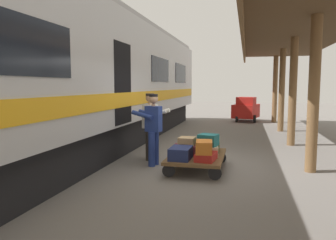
{
  "coord_description": "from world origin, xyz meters",
  "views": [
    {
      "loc": [
        -0.9,
        7.64,
        1.91
      ],
      "look_at": [
        0.76,
        0.7,
        1.15
      ],
      "focal_mm": 35.01,
      "sensor_mm": 36.0,
      "label": 1
    }
  ],
  "objects_px": {
    "suitcase_navy_fabric": "(181,153)",
    "suitcase_cream_canvas": "(209,151)",
    "train_car": "(68,79)",
    "suitcase_olive_duffel": "(211,145)",
    "suitcase_red_plastic": "(206,157)",
    "baggage_tug": "(246,110)",
    "luggage_cart": "(197,157)",
    "suitcase_teal_softside": "(208,140)",
    "suitcase_gray_aluminum": "(189,144)",
    "porter_by_door": "(151,124)",
    "porter_in_overalls": "(153,127)",
    "suitcase_orange_carryall": "(204,147)",
    "suitcase_burgundy_valise": "(185,150)",
    "suitcase_tan_vintage": "(187,141)"
  },
  "relations": [
    {
      "from": "suitcase_navy_fabric",
      "to": "porter_by_door",
      "type": "xyz_separation_m",
      "value": [
        1.03,
        -1.24,
        0.46
      ]
    },
    {
      "from": "suitcase_red_plastic",
      "to": "baggage_tug",
      "type": "distance_m",
      "value": 11.09
    },
    {
      "from": "train_car",
      "to": "luggage_cart",
      "type": "height_order",
      "value": "train_car"
    },
    {
      "from": "suitcase_teal_softside",
      "to": "porter_by_door",
      "type": "height_order",
      "value": "porter_by_door"
    },
    {
      "from": "luggage_cart",
      "to": "porter_by_door",
      "type": "relative_size",
      "value": 1.09
    },
    {
      "from": "suitcase_navy_fabric",
      "to": "porter_by_door",
      "type": "height_order",
      "value": "porter_by_door"
    },
    {
      "from": "suitcase_teal_softside",
      "to": "suitcase_orange_carryall",
      "type": "bearing_deg",
      "value": 87.87
    },
    {
      "from": "suitcase_gray_aluminum",
      "to": "suitcase_orange_carryall",
      "type": "relative_size",
      "value": 0.89
    },
    {
      "from": "suitcase_cream_canvas",
      "to": "suitcase_orange_carryall",
      "type": "relative_size",
      "value": 0.87
    },
    {
      "from": "suitcase_burgundy_valise",
      "to": "baggage_tug",
      "type": "height_order",
      "value": "baggage_tug"
    },
    {
      "from": "suitcase_burgundy_valise",
      "to": "suitcase_cream_canvas",
      "type": "bearing_deg",
      "value": 180.0
    },
    {
      "from": "train_car",
      "to": "suitcase_orange_carryall",
      "type": "xyz_separation_m",
      "value": [
        -3.64,
        0.94,
        -1.43
      ]
    },
    {
      "from": "suitcase_red_plastic",
      "to": "suitcase_teal_softside",
      "type": "relative_size",
      "value": 1.46
    },
    {
      "from": "train_car",
      "to": "porter_in_overalls",
      "type": "xyz_separation_m",
      "value": [
        -2.33,
        0.25,
        -1.14
      ]
    },
    {
      "from": "suitcase_cream_canvas",
      "to": "porter_in_overalls",
      "type": "bearing_deg",
      "value": -6.26
    },
    {
      "from": "suitcase_navy_fabric",
      "to": "suitcase_cream_canvas",
      "type": "xyz_separation_m",
      "value": [
        -0.54,
        -0.51,
        -0.02
      ]
    },
    {
      "from": "luggage_cart",
      "to": "porter_in_overalls",
      "type": "bearing_deg",
      "value": -7.81
    },
    {
      "from": "train_car",
      "to": "suitcase_tan_vintage",
      "type": "xyz_separation_m",
      "value": [
        -3.17,
        0.37,
        -1.42
      ]
    },
    {
      "from": "train_car",
      "to": "luggage_cart",
      "type": "xyz_separation_m",
      "value": [
        -3.4,
        0.4,
        -1.77
      ]
    },
    {
      "from": "suitcase_red_plastic",
      "to": "porter_by_door",
      "type": "distance_m",
      "value": 2.06
    },
    {
      "from": "porter_in_overalls",
      "to": "suitcase_gray_aluminum",
      "type": "bearing_deg",
      "value": -155.83
    },
    {
      "from": "suitcase_gray_aluminum",
      "to": "porter_in_overalls",
      "type": "distance_m",
      "value": 0.99
    },
    {
      "from": "luggage_cart",
      "to": "suitcase_olive_duffel",
      "type": "bearing_deg",
      "value": -117.81
    },
    {
      "from": "suitcase_navy_fabric",
      "to": "porter_in_overalls",
      "type": "bearing_deg",
      "value": -39.16
    },
    {
      "from": "suitcase_red_plastic",
      "to": "porter_by_door",
      "type": "xyz_separation_m",
      "value": [
        1.57,
        -1.24,
        0.5
      ]
    },
    {
      "from": "porter_in_overalls",
      "to": "porter_by_door",
      "type": "bearing_deg",
      "value": -69.13
    },
    {
      "from": "suitcase_gray_aluminum",
      "to": "porter_by_door",
      "type": "distance_m",
      "value": 1.14
    },
    {
      "from": "luggage_cart",
      "to": "suitcase_orange_carryall",
      "type": "relative_size",
      "value": 3.57
    },
    {
      "from": "luggage_cart",
      "to": "baggage_tug",
      "type": "distance_m",
      "value": 10.61
    },
    {
      "from": "porter_in_overalls",
      "to": "suitcase_burgundy_valise",
      "type": "bearing_deg",
      "value": 169.64
    },
    {
      "from": "suitcase_gray_aluminum",
      "to": "suitcase_red_plastic",
      "type": "bearing_deg",
      "value": 117.81
    },
    {
      "from": "baggage_tug",
      "to": "porter_in_overalls",
      "type": "bearing_deg",
      "value": 78.41
    },
    {
      "from": "baggage_tug",
      "to": "suitcase_red_plastic",
      "type": "bearing_deg",
      "value": 85.94
    },
    {
      "from": "suitcase_gray_aluminum",
      "to": "suitcase_burgundy_valise",
      "type": "bearing_deg",
      "value": 90.0
    },
    {
      "from": "suitcase_olive_duffel",
      "to": "suitcase_teal_softside",
      "type": "height_order",
      "value": "suitcase_teal_softside"
    },
    {
      "from": "luggage_cart",
      "to": "porter_by_door",
      "type": "height_order",
      "value": "porter_by_door"
    },
    {
      "from": "suitcase_gray_aluminum",
      "to": "porter_by_door",
      "type": "bearing_deg",
      "value": -11.82
    },
    {
      "from": "suitcase_olive_duffel",
      "to": "suitcase_tan_vintage",
      "type": "xyz_separation_m",
      "value": [
        0.5,
        0.49,
        0.17
      ]
    },
    {
      "from": "suitcase_teal_softside",
      "to": "porter_in_overalls",
      "type": "xyz_separation_m",
      "value": [
        1.33,
        -0.13,
        0.24
      ]
    },
    {
      "from": "train_car",
      "to": "suitcase_gray_aluminum",
      "type": "distance_m",
      "value": 3.51
    },
    {
      "from": "train_car",
      "to": "suitcase_olive_duffel",
      "type": "distance_m",
      "value": 4.0
    },
    {
      "from": "suitcase_navy_fabric",
      "to": "porter_by_door",
      "type": "distance_m",
      "value": 1.67
    },
    {
      "from": "suitcase_teal_softside",
      "to": "suitcase_burgundy_valise",
      "type": "bearing_deg",
      "value": 2.46
    },
    {
      "from": "train_car",
      "to": "suitcase_cream_canvas",
      "type": "relative_size",
      "value": 46.18
    },
    {
      "from": "suitcase_navy_fabric",
      "to": "suitcase_red_plastic",
      "type": "height_order",
      "value": "suitcase_navy_fabric"
    },
    {
      "from": "suitcase_teal_softside",
      "to": "suitcase_cream_canvas",
      "type": "bearing_deg",
      "value": 127.14
    },
    {
      "from": "suitcase_burgundy_valise",
      "to": "suitcase_teal_softside",
      "type": "relative_size",
      "value": 1.28
    },
    {
      "from": "suitcase_cream_canvas",
      "to": "porter_by_door",
      "type": "bearing_deg",
      "value": -24.85
    },
    {
      "from": "porter_in_overalls",
      "to": "baggage_tug",
      "type": "bearing_deg",
      "value": -101.59
    },
    {
      "from": "suitcase_burgundy_valise",
      "to": "luggage_cart",
      "type": "bearing_deg",
      "value": 180.0
    }
  ]
}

